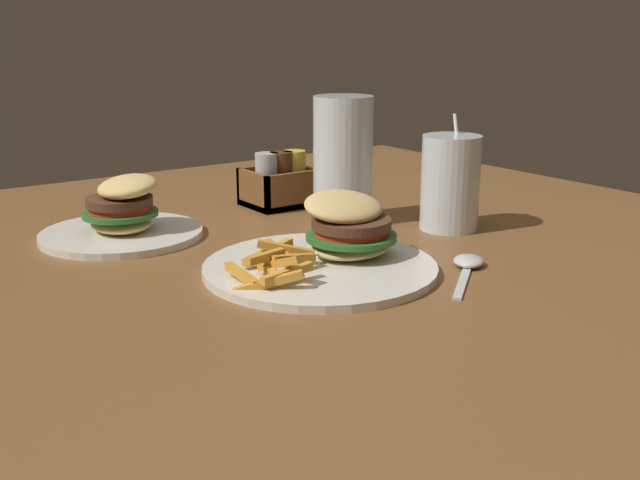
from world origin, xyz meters
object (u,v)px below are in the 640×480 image
(spoon, at_px, (468,264))
(meal_plate_far, at_px, (122,217))
(condiment_caddy, at_px, (280,184))
(meal_plate_near, at_px, (331,248))
(beer_glass, at_px, (343,164))
(juice_glass, at_px, (450,187))

(spoon, height_order, meal_plate_far, meal_plate_far)
(meal_plate_far, distance_m, condiment_caddy, 0.29)
(meal_plate_near, height_order, beer_glass, beer_glass)
(meal_plate_near, distance_m, meal_plate_far, 0.32)
(meal_plate_far, relative_size, condiment_caddy, 2.11)
(spoon, distance_m, meal_plate_far, 0.48)
(beer_glass, distance_m, meal_plate_far, 0.33)
(meal_plate_near, relative_size, meal_plate_far, 1.26)
(meal_plate_far, bearing_deg, meal_plate_near, -61.17)
(juice_glass, relative_size, spoon, 1.24)
(meal_plate_far, bearing_deg, condiment_caddy, 6.73)
(meal_plate_near, distance_m, juice_glass, 0.26)
(meal_plate_near, bearing_deg, meal_plate_far, 118.83)
(meal_plate_far, bearing_deg, beer_glass, -20.24)
(condiment_caddy, bearing_deg, beer_glass, -82.88)
(meal_plate_near, xyz_separation_m, spoon, (0.13, -0.10, -0.02))
(juice_glass, bearing_deg, beer_glass, 129.47)
(condiment_caddy, bearing_deg, juice_glass, -66.00)
(meal_plate_near, bearing_deg, spoon, -36.97)
(spoon, height_order, condiment_caddy, condiment_caddy)
(spoon, bearing_deg, meal_plate_near, 105.36)
(meal_plate_near, xyz_separation_m, juice_glass, (0.25, 0.05, 0.04))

